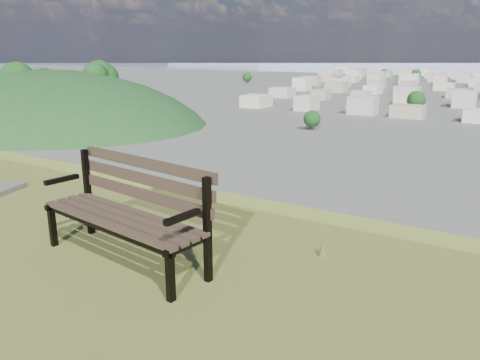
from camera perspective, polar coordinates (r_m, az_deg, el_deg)
The scene contains 3 objects.
park_bench at distance 4.29m, azimuth -13.34°, elevation -3.03°, with size 1.80×0.78×0.91m.
green_wooded_hill at distance 200.54m, azimuth -22.42°, elevation 6.72°, with size 154.12×123.30×77.06m.
city_trees at distance 321.81m, azimuth 26.71°, elevation 10.01°, with size 406.52×387.20×9.98m.
Camera 1 is at (3.86, -0.62, 26.85)m, focal length 35.00 mm.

